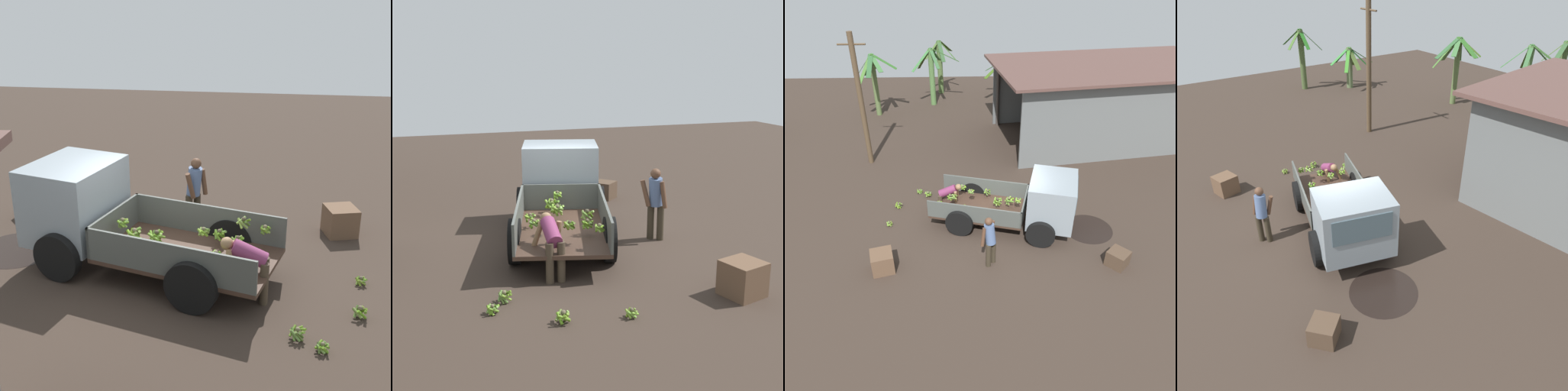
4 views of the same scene
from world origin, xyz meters
TOP-DOWN VIEW (x-y plane):
  - ground at (0.00, 0.00)m, footprint 36.00×36.00m
  - mud_patch_0 at (2.84, -0.62)m, footprint 1.61×1.61m
  - cargo_truck at (1.01, -0.43)m, footprint 4.92×2.96m
  - person_foreground_visitor at (-0.57, -2.14)m, footprint 0.53×0.58m
  - person_worker_loading at (-1.88, 0.57)m, footprint 0.82×0.61m
  - banana_bunch_on_ground_0 at (-2.66, 1.59)m, footprint 0.28×0.26m
  - banana_bunch_on_ground_1 at (-3.01, 1.85)m, footprint 0.22×0.23m
  - banana_bunch_on_ground_2 at (-3.68, 0.88)m, footprint 0.27×0.27m
  - banana_bunch_on_ground_3 at (-3.84, -0.18)m, footprint 0.22×0.22m
  - wooden_crate_0 at (-3.68, -2.29)m, footprint 0.76×0.76m
  - wooden_crate_1 at (3.20, -2.36)m, footprint 0.77×0.77m

SIDE VIEW (x-z plane):
  - ground at x=0.00m, z-range 0.00..0.00m
  - mud_patch_0 at x=2.84m, z-range 0.00..0.01m
  - banana_bunch_on_ground_3 at x=-3.84m, z-range 0.01..0.17m
  - banana_bunch_on_ground_1 at x=-3.01m, z-range 0.01..0.18m
  - banana_bunch_on_ground_2 at x=-3.68m, z-range 0.01..0.23m
  - banana_bunch_on_ground_0 at x=-2.66m, z-range 0.02..0.23m
  - wooden_crate_1 at x=3.20m, z-range 0.00..0.49m
  - wooden_crate_0 at x=-3.68m, z-range 0.00..0.61m
  - person_worker_loading at x=-1.88m, z-range 0.14..1.27m
  - person_foreground_visitor at x=-0.57m, z-range 0.09..1.71m
  - cargo_truck at x=1.01m, z-range 0.05..1.96m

